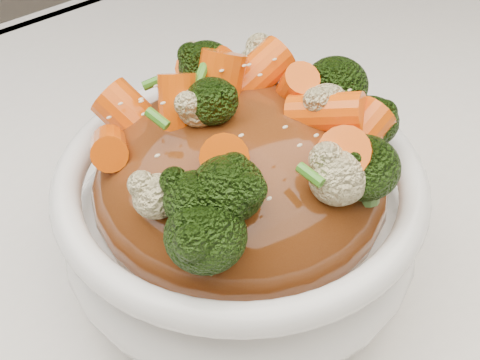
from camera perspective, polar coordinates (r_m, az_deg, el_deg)
tablecloth at (r=0.42m, az=-4.50°, el=-14.37°), size 1.20×0.80×0.04m
bowl at (r=0.40m, az=0.00°, el=-3.37°), size 0.28×0.28×0.08m
sauce_base at (r=0.38m, az=0.00°, el=-0.33°), size 0.22×0.22×0.09m
carrots at (r=0.34m, az=0.00°, el=7.20°), size 0.22×0.22×0.05m
broccoli at (r=0.34m, az=0.00°, el=7.07°), size 0.22×0.22×0.04m
cauliflower at (r=0.34m, az=0.00°, el=6.80°), size 0.22×0.22×0.03m
scallions at (r=0.34m, az=0.00°, el=7.34°), size 0.17×0.17×0.02m
sesame_seeds at (r=0.34m, az=0.00°, el=7.34°), size 0.20×0.20×0.01m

